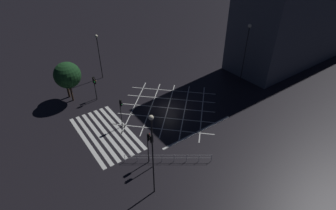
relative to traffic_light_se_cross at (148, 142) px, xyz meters
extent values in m
plane|color=black|center=(-7.70, 8.21, -3.04)|extent=(200.00, 200.00, 0.00)
cube|color=silver|center=(-7.70, 0.74, -3.04)|extent=(11.57, 0.50, 0.01)
cube|color=silver|center=(-7.70, -0.16, -3.04)|extent=(11.57, 0.50, 0.01)
cube|color=silver|center=(-7.70, -1.06, -3.04)|extent=(11.57, 0.50, 0.01)
cube|color=silver|center=(-7.70, -1.96, -3.04)|extent=(11.57, 0.50, 0.01)
cube|color=silver|center=(-7.70, -2.86, -3.04)|extent=(11.57, 0.50, 0.01)
cube|color=silver|center=(-7.70, -3.76, -3.04)|extent=(11.57, 0.50, 0.01)
cube|color=silver|center=(-7.70, -4.66, -3.04)|extent=(11.57, 0.50, 0.01)
cube|color=silver|center=(-4.07, 4.57, -3.04)|extent=(10.10, 10.10, 0.01)
cube|color=silver|center=(-11.34, 4.57, -3.04)|extent=(10.10, 10.10, 0.01)
cube|color=silver|center=(-5.88, 6.39, -3.04)|extent=(10.10, 10.10, 0.01)
cube|color=silver|center=(-9.52, 6.39, -3.04)|extent=(10.10, 10.10, 0.01)
cube|color=silver|center=(-7.70, 8.21, -3.04)|extent=(10.10, 10.10, 0.01)
cube|color=silver|center=(-7.70, 8.21, -3.04)|extent=(10.10, 10.10, 0.01)
cube|color=silver|center=(-9.52, 10.02, -3.04)|extent=(10.10, 10.10, 0.01)
cube|color=silver|center=(-5.88, 10.02, -3.04)|extent=(10.10, 10.10, 0.01)
cube|color=silver|center=(-11.34, 11.84, -3.04)|extent=(10.10, 10.10, 0.01)
cube|color=silver|center=(-4.07, 11.84, -3.04)|extent=(10.10, 10.10, 0.01)
cube|color=silver|center=(-0.78, 8.21, -3.04)|extent=(0.30, 11.57, 0.01)
cube|color=black|center=(-12.73, 64.72, -1.04)|extent=(0.06, 1.40, 1.80)
cube|color=black|center=(-12.73, 60.91, -1.04)|extent=(0.06, 1.40, 1.80)
cube|color=black|center=(-12.73, 57.09, -1.04)|extent=(0.06, 1.40, 1.80)
cube|color=black|center=(-12.73, 53.28, -1.04)|extent=(0.06, 1.40, 1.80)
cube|color=black|center=(-12.73, 49.47, -1.04)|extent=(0.06, 1.40, 1.80)
cube|color=beige|center=(-12.73, 45.65, -1.04)|extent=(0.06, 1.40, 1.80)
cube|color=black|center=(-12.73, 41.84, -1.04)|extent=(0.06, 1.40, 1.80)
cube|color=black|center=(-12.73, 38.03, -1.04)|extent=(0.06, 1.40, 1.80)
cube|color=black|center=(-12.73, 34.21, -1.04)|extent=(0.06, 1.40, 1.80)
cube|color=beige|center=(-12.73, 30.40, -1.04)|extent=(0.06, 1.40, 1.80)
cube|color=black|center=(-12.73, 26.59, -1.04)|extent=(0.06, 1.40, 1.80)
cube|color=beige|center=(-12.73, 64.72, 2.29)|extent=(0.06, 1.40, 1.80)
cube|color=beige|center=(-12.73, 60.91, 2.29)|extent=(0.06, 1.40, 1.80)
cube|color=black|center=(-12.73, 57.09, 2.29)|extent=(0.06, 1.40, 1.80)
cube|color=beige|center=(-12.73, 53.28, 2.29)|extent=(0.06, 1.40, 1.80)
cube|color=black|center=(-12.73, 49.47, 2.29)|extent=(0.06, 1.40, 1.80)
cube|color=black|center=(-12.73, 45.65, 2.29)|extent=(0.06, 1.40, 1.80)
cube|color=beige|center=(-12.73, 41.84, 2.29)|extent=(0.06, 1.40, 1.80)
cube|color=beige|center=(-12.73, 38.03, 2.29)|extent=(0.06, 1.40, 1.80)
cube|color=beige|center=(-12.73, 34.21, 2.29)|extent=(0.06, 1.40, 1.80)
cube|color=beige|center=(-12.73, 30.40, 2.29)|extent=(0.06, 1.40, 1.80)
cube|color=beige|center=(-12.73, 26.59, 2.29)|extent=(0.06, 1.40, 1.80)
cube|color=beige|center=(-12.73, 57.09, 5.62)|extent=(0.06, 1.40, 1.80)
cube|color=beige|center=(-12.73, 53.28, 5.62)|extent=(0.06, 1.40, 1.80)
cube|color=beige|center=(-12.73, 49.47, 5.62)|extent=(0.06, 1.40, 1.80)
cube|color=black|center=(-12.73, 45.65, 5.62)|extent=(0.06, 1.40, 1.80)
cube|color=beige|center=(-12.73, 41.84, 5.62)|extent=(0.06, 1.40, 1.80)
cube|color=black|center=(-12.73, 38.03, 5.62)|extent=(0.06, 1.40, 1.80)
cube|color=black|center=(-12.73, 34.21, 5.62)|extent=(0.06, 1.40, 1.80)
cube|color=black|center=(-12.73, 30.40, 5.62)|extent=(0.06, 1.40, 1.80)
cube|color=beige|center=(-12.73, 26.59, 5.62)|extent=(0.06, 1.40, 1.80)
cube|color=beige|center=(-12.73, 26.59, 8.95)|extent=(0.06, 1.40, 1.80)
cylinder|color=black|center=(0.00, -0.09, -0.91)|extent=(0.11, 0.11, 4.27)
cube|color=black|center=(0.00, 0.05, 0.72)|extent=(0.28, 0.16, 0.90)
sphere|color=red|center=(0.00, 0.16, 1.02)|extent=(0.18, 0.18, 0.18)
sphere|color=black|center=(0.00, 0.16, 0.72)|extent=(0.18, 0.18, 0.18)
sphere|color=black|center=(0.00, 0.16, 0.42)|extent=(0.18, 0.18, 0.18)
cube|color=black|center=(0.00, -0.04, 0.72)|extent=(0.36, 0.02, 0.98)
cylinder|color=black|center=(-16.49, 0.54, -1.25)|extent=(0.11, 0.11, 3.58)
cube|color=black|center=(-16.49, 0.68, 0.04)|extent=(0.28, 0.16, 0.90)
sphere|color=black|center=(-16.49, 0.79, 0.34)|extent=(0.18, 0.18, 0.18)
sphere|color=orange|center=(-16.49, 0.79, 0.04)|extent=(0.18, 0.18, 0.18)
sphere|color=black|center=(-16.49, 0.79, -0.26)|extent=(0.18, 0.18, 0.18)
cube|color=black|center=(-16.49, 0.59, 0.04)|extent=(0.36, 0.02, 0.98)
cylinder|color=black|center=(0.89, -0.03, -0.78)|extent=(0.11, 0.11, 4.53)
cube|color=black|center=(0.75, -0.03, 0.99)|extent=(0.16, 0.28, 0.90)
sphere|color=red|center=(0.64, -0.03, 1.29)|extent=(0.18, 0.18, 0.18)
sphere|color=black|center=(0.64, -0.03, 0.99)|extent=(0.18, 0.18, 0.18)
sphere|color=black|center=(0.64, -0.03, 0.69)|extent=(0.18, 0.18, 0.18)
cube|color=black|center=(0.84, -0.03, 0.99)|extent=(0.02, 0.36, 0.98)
cylinder|color=black|center=(-16.07, 0.38, -0.98)|extent=(0.11, 0.11, 4.13)
cube|color=black|center=(-15.93, 0.38, 0.58)|extent=(0.16, 0.28, 0.90)
sphere|color=black|center=(-15.82, 0.38, 0.88)|extent=(0.18, 0.18, 0.18)
sphere|color=black|center=(-15.82, 0.38, 0.58)|extent=(0.18, 0.18, 0.18)
sphere|color=green|center=(-15.82, 0.38, 0.28)|extent=(0.18, 0.18, 0.18)
cube|color=black|center=(-16.02, 0.38, 0.58)|extent=(0.02, 0.36, 0.98)
cylinder|color=black|center=(-7.70, 0.51, -0.89)|extent=(0.11, 0.11, 4.30)
cube|color=black|center=(-7.70, 0.65, 0.76)|extent=(0.28, 0.16, 0.90)
sphere|color=black|center=(-7.70, 0.76, 1.06)|extent=(0.18, 0.18, 0.18)
sphere|color=black|center=(-7.70, 0.76, 0.76)|extent=(0.18, 0.18, 0.18)
sphere|color=green|center=(-7.70, 0.76, 0.46)|extent=(0.18, 0.18, 0.18)
cube|color=black|center=(-7.70, 0.56, 0.76)|extent=(0.36, 0.02, 0.98)
cylinder|color=black|center=(3.84, -1.82, 1.63)|extent=(0.14, 0.14, 9.35)
sphere|color=#F4EAC6|center=(3.84, -1.82, 6.45)|extent=(0.45, 0.45, 0.45)
cylinder|color=black|center=(-6.43, 22.74, 1.95)|extent=(0.14, 0.14, 9.99)
sphere|color=#F4EAC6|center=(-6.43, 22.74, 7.12)|extent=(0.58, 0.58, 0.58)
cylinder|color=black|center=(-22.55, 4.23, 0.74)|extent=(0.14, 0.14, 7.57)
sphere|color=#F4EAC6|center=(-22.55, 4.23, 4.68)|extent=(0.53, 0.53, 0.53)
cylinder|color=#473323|center=(-19.53, -2.84, -1.58)|extent=(0.36, 0.36, 2.92)
sphere|color=#19421E|center=(-19.53, -2.84, 0.94)|extent=(2.81, 2.81, 2.81)
cylinder|color=#473323|center=(-18.18, -2.71, -1.57)|extent=(0.28, 0.28, 2.95)
sphere|color=#19421E|center=(-18.18, -2.71, 1.40)|extent=(3.98, 3.98, 3.98)
cylinder|color=#B7B7BC|center=(-1.67, -2.29, -2.52)|extent=(0.05, 0.05, 1.05)
cylinder|color=#B7B7BC|center=(-0.84, -1.13, -2.52)|extent=(0.05, 0.05, 1.05)
cylinder|color=#B7B7BC|center=(0.00, 0.03, -2.52)|extent=(0.05, 0.05, 1.05)
cylinder|color=#B7B7BC|center=(0.83, 1.19, -2.52)|extent=(0.05, 0.05, 1.05)
cylinder|color=#B7B7BC|center=(1.67, 2.35, -2.52)|extent=(0.05, 0.05, 1.05)
cylinder|color=#B7B7BC|center=(2.50, 3.51, -2.52)|extent=(0.05, 0.05, 1.05)
cylinder|color=#B7B7BC|center=(3.34, 4.67, -2.52)|extent=(0.05, 0.05, 1.05)
cylinder|color=#B7B7BC|center=(4.17, 5.83, -2.52)|extent=(0.05, 0.05, 1.05)
cylinder|color=#B7B7BC|center=(1.25, 1.77, -2.03)|extent=(5.87, 8.14, 0.04)
cylinder|color=#B7B7BC|center=(1.25, 1.77, -2.46)|extent=(5.87, 8.14, 0.04)
camera|label=1|loc=(18.79, -10.84, 19.41)|focal=28.00mm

